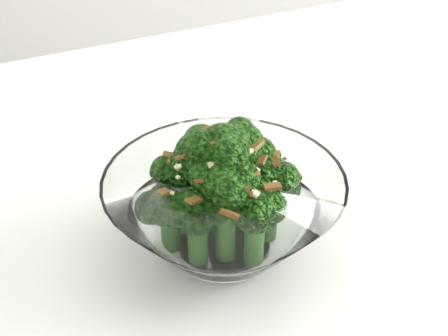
{
  "coord_description": "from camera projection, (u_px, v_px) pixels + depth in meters",
  "views": [
    {
      "loc": [
        -0.18,
        -0.63,
        1.12
      ],
      "look_at": [
        -0.16,
        -0.22,
        0.84
      ],
      "focal_mm": 50.0,
      "sensor_mm": 36.0,
      "label": 1
    }
  ],
  "objects": [
    {
      "name": "table",
      "position": [
        352.0,
        203.0,
        0.71
      ],
      "size": [
        1.42,
        1.2,
        0.75
      ],
      "color": "white",
      "rests_on": "ground"
    },
    {
      "name": "broccoli_dish",
      "position": [
        224.0,
        204.0,
        0.52
      ],
      "size": [
        0.2,
        0.2,
        0.12
      ],
      "color": "white",
      "rests_on": "table"
    }
  ]
}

